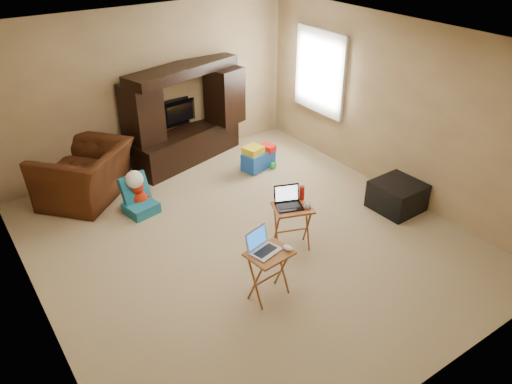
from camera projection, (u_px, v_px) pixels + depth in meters
floor at (247, 239)px, 6.43m from camera, size 5.50×5.50×0.00m
ceiling at (245, 43)px, 5.18m from camera, size 5.50×5.50×0.00m
wall_back at (149, 89)px, 7.76m from camera, size 5.00×0.00×5.00m
wall_front at (444, 278)px, 3.84m from camera, size 5.00×0.00×5.00m
wall_left at (20, 218)px, 4.57m from camera, size 0.00×5.50×5.50m
wall_right at (394, 108)px, 7.03m from camera, size 0.00×5.50×5.50m
window_pane at (321, 72)px, 8.05m from camera, size 0.00×1.20×1.20m
window_frame at (320, 72)px, 8.04m from camera, size 0.06×1.14×1.34m
entertainment_center at (186, 115)px, 8.02m from camera, size 2.03×1.00×1.61m
television at (180, 113)px, 8.17m from camera, size 0.83×0.19×0.47m
recliner at (85, 174)px, 7.13m from camera, size 1.62×1.61×0.79m
child_rocker at (140, 196)px, 6.85m from camera, size 0.48×0.53×0.54m
plush_toy at (137, 194)px, 7.00m from camera, size 0.39×0.32×0.43m
push_toy at (258, 157)px, 8.05m from camera, size 0.65×0.53×0.42m
ottoman at (397, 196)px, 6.99m from camera, size 0.64×0.64×0.40m
tray_table_left at (269, 275)px, 5.35m from camera, size 0.49×0.41×0.59m
tray_table_right at (292, 228)px, 6.13m from camera, size 0.56×0.50×0.60m
laptop_left at (266, 243)px, 5.15m from camera, size 0.36×0.32×0.24m
laptop_right at (290, 199)px, 5.91m from camera, size 0.39×0.36×0.24m
mouse_left at (288, 248)px, 5.24m from camera, size 0.10×0.13×0.05m
mouse_right at (308, 206)px, 5.94m from camera, size 0.11×0.14×0.05m
water_bottle at (302, 193)px, 6.09m from camera, size 0.06×0.06×0.18m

